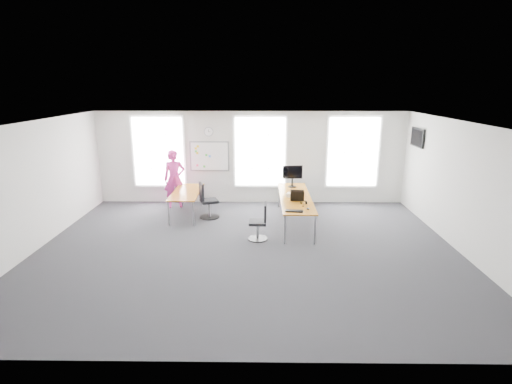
{
  "coord_description": "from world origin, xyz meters",
  "views": [
    {
      "loc": [
        0.33,
        -8.83,
        3.81
      ],
      "look_at": [
        0.2,
        1.2,
        1.1
      ],
      "focal_mm": 28.0,
      "sensor_mm": 36.0,
      "label": 1
    }
  ],
  "objects_px": {
    "desk_left": "(187,193)",
    "chair_left": "(207,203)",
    "headphones": "(304,202)",
    "monitor": "(292,174)",
    "desk_right": "(295,198)",
    "person": "(174,179)",
    "keyboard": "(294,211)",
    "chair_right": "(260,224)"
  },
  "relations": [
    {
      "from": "chair_left",
      "to": "keyboard",
      "type": "height_order",
      "value": "chair_left"
    },
    {
      "from": "chair_left",
      "to": "headphones",
      "type": "xyz_separation_m",
      "value": [
        2.69,
        -1.16,
        0.36
      ]
    },
    {
      "from": "headphones",
      "to": "monitor",
      "type": "height_order",
      "value": "monitor"
    },
    {
      "from": "desk_left",
      "to": "headphones",
      "type": "height_order",
      "value": "headphones"
    },
    {
      "from": "chair_left",
      "to": "headphones",
      "type": "height_order",
      "value": "chair_left"
    },
    {
      "from": "chair_right",
      "to": "person",
      "type": "relative_size",
      "value": 0.51
    },
    {
      "from": "monitor",
      "to": "keyboard",
      "type": "bearing_deg",
      "value": -97.64
    },
    {
      "from": "chair_left",
      "to": "monitor",
      "type": "xyz_separation_m",
      "value": [
        2.53,
        0.62,
        0.72
      ]
    },
    {
      "from": "chair_right",
      "to": "keyboard",
      "type": "xyz_separation_m",
      "value": [
        0.85,
        -0.11,
        0.38
      ]
    },
    {
      "from": "person",
      "to": "headphones",
      "type": "distance_m",
      "value": 4.47
    },
    {
      "from": "person",
      "to": "headphones",
      "type": "height_order",
      "value": "person"
    },
    {
      "from": "chair_right",
      "to": "headphones",
      "type": "xyz_separation_m",
      "value": [
        1.14,
        0.53,
        0.41
      ]
    },
    {
      "from": "desk_right",
      "to": "person",
      "type": "xyz_separation_m",
      "value": [
        -3.7,
        1.53,
        0.19
      ]
    },
    {
      "from": "desk_right",
      "to": "monitor",
      "type": "relative_size",
      "value": 4.79
    },
    {
      "from": "person",
      "to": "desk_right",
      "type": "bearing_deg",
      "value": -38.93
    },
    {
      "from": "chair_left",
      "to": "keyboard",
      "type": "relative_size",
      "value": 2.42
    },
    {
      "from": "chair_left",
      "to": "desk_left",
      "type": "bearing_deg",
      "value": 47.73
    },
    {
      "from": "chair_right",
      "to": "headphones",
      "type": "height_order",
      "value": "chair_right"
    },
    {
      "from": "desk_right",
      "to": "desk_left",
      "type": "xyz_separation_m",
      "value": [
        -3.17,
        0.71,
        -0.06
      ]
    },
    {
      "from": "chair_right",
      "to": "chair_left",
      "type": "bearing_deg",
      "value": -135.45
    },
    {
      "from": "desk_left",
      "to": "chair_left",
      "type": "bearing_deg",
      "value": -22.1
    },
    {
      "from": "desk_left",
      "to": "keyboard",
      "type": "xyz_separation_m",
      "value": [
        3.04,
        -2.05,
        0.12
      ]
    },
    {
      "from": "desk_left",
      "to": "chair_left",
      "type": "height_order",
      "value": "chair_left"
    },
    {
      "from": "keyboard",
      "to": "headphones",
      "type": "bearing_deg",
      "value": 79.97
    },
    {
      "from": "chair_right",
      "to": "monitor",
      "type": "height_order",
      "value": "monitor"
    },
    {
      "from": "desk_right",
      "to": "person",
      "type": "distance_m",
      "value": 4.01
    },
    {
      "from": "chair_left",
      "to": "chair_right",
      "type": "bearing_deg",
      "value": -157.55
    },
    {
      "from": "desk_right",
      "to": "chair_right",
      "type": "distance_m",
      "value": 1.61
    },
    {
      "from": "chair_left",
      "to": "headphones",
      "type": "bearing_deg",
      "value": -133.49
    },
    {
      "from": "chair_left",
      "to": "monitor",
      "type": "bearing_deg",
      "value": -96.32
    },
    {
      "from": "chair_left",
      "to": "keyboard",
      "type": "xyz_separation_m",
      "value": [
        2.4,
        -1.79,
        0.33
      ]
    },
    {
      "from": "keyboard",
      "to": "headphones",
      "type": "height_order",
      "value": "headphones"
    },
    {
      "from": "desk_right",
      "to": "chair_left",
      "type": "relative_size",
      "value": 3.02
    },
    {
      "from": "chair_left",
      "to": "desk_right",
      "type": "bearing_deg",
      "value": -120.17
    },
    {
      "from": "chair_left",
      "to": "monitor",
      "type": "distance_m",
      "value": 2.7
    },
    {
      "from": "desk_right",
      "to": "keyboard",
      "type": "height_order",
      "value": "keyboard"
    },
    {
      "from": "chair_left",
      "to": "headphones",
      "type": "distance_m",
      "value": 2.96
    },
    {
      "from": "desk_right",
      "to": "person",
      "type": "relative_size",
      "value": 1.75
    },
    {
      "from": "keyboard",
      "to": "desk_left",
      "type": "bearing_deg",
      "value": 160.69
    },
    {
      "from": "desk_right",
      "to": "headphones",
      "type": "relative_size",
      "value": 19.66
    },
    {
      "from": "person",
      "to": "keyboard",
      "type": "height_order",
      "value": "person"
    },
    {
      "from": "keyboard",
      "to": "chair_left",
      "type": "bearing_deg",
      "value": 157.97
    }
  ]
}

